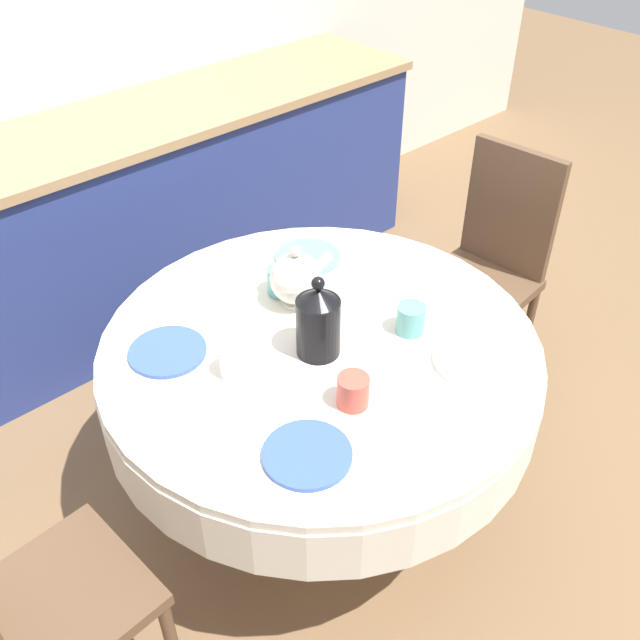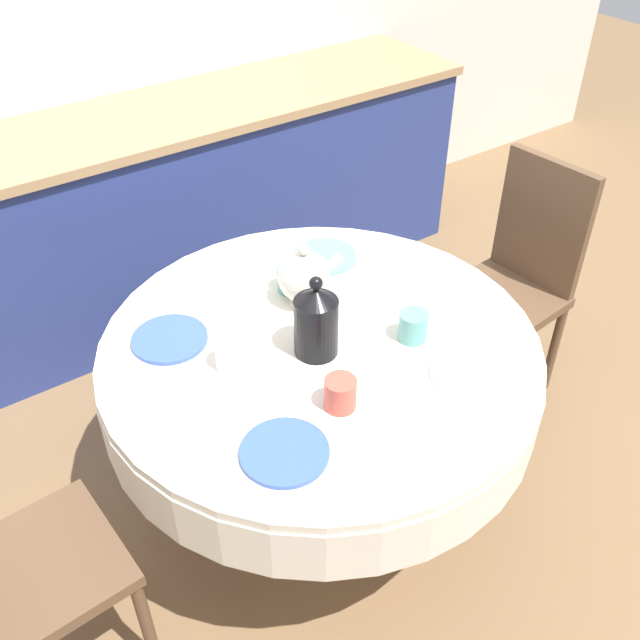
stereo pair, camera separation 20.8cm
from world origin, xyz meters
name	(u,v)px [view 1 (the left image)]	position (x,y,z in m)	size (l,w,h in m)	color
ground_plane	(320,497)	(0.00, 0.00, 0.00)	(12.00, 12.00, 0.00)	brown
wall_back	(20,20)	(0.00, 1.76, 1.30)	(7.00, 0.05, 2.60)	silver
kitchen_counter	(102,234)	(0.00, 1.42, 0.47)	(3.24, 0.64, 0.94)	navy
dining_table	(320,371)	(0.00, 0.00, 0.62)	(1.33, 1.33, 0.74)	olive
chair_left	(491,259)	(1.01, 0.10, 0.54)	(0.44, 0.44, 0.98)	brown
chair_right	(22,602)	(-1.01, -0.06, 0.54)	(0.42, 0.42, 0.98)	brown
plate_near_left	(307,454)	(-0.33, -0.31, 0.75)	(0.23, 0.23, 0.01)	#3856AD
cup_near_left	(353,391)	(-0.11, -0.25, 0.78)	(0.09, 0.09, 0.09)	#CC4C3D
plate_near_right	(472,361)	(0.26, -0.37, 0.75)	(0.23, 0.23, 0.01)	white
cup_near_right	(411,319)	(0.23, -0.15, 0.78)	(0.09, 0.09, 0.09)	#5BA39E
plate_far_left	(168,351)	(-0.37, 0.26, 0.75)	(0.23, 0.23, 0.01)	#3856AD
cup_far_left	(235,361)	(-0.27, 0.06, 0.78)	(0.09, 0.09, 0.09)	white
plate_far_right	(308,257)	(0.27, 0.36, 0.75)	(0.23, 0.23, 0.01)	#60BCB7
cup_far_right	(281,281)	(0.07, 0.27, 0.78)	(0.09, 0.09, 0.09)	#5BA39E
coffee_carafe	(318,322)	(-0.04, -0.03, 0.85)	(0.13, 0.13, 0.26)	black
teapot	(296,278)	(0.07, 0.19, 0.83)	(0.23, 0.17, 0.21)	silver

